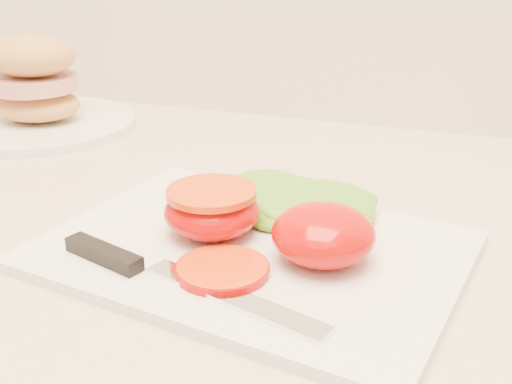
% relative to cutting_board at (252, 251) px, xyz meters
% --- Properties ---
extents(cutting_board, '(0.38, 0.30, 0.01)m').
position_rel_cutting_board_xyz_m(cutting_board, '(0.00, 0.00, 0.00)').
color(cutting_board, white).
rests_on(cutting_board, counter).
extents(tomato_half_dome, '(0.08, 0.08, 0.05)m').
position_rel_cutting_board_xyz_m(tomato_half_dome, '(0.06, -0.00, 0.03)').
color(tomato_half_dome, '#BD0400').
rests_on(tomato_half_dome, cutting_board).
extents(tomato_half_cut, '(0.08, 0.08, 0.04)m').
position_rel_cutting_board_xyz_m(tomato_half_cut, '(-0.04, 0.01, 0.03)').
color(tomato_half_cut, '#BD0400').
rests_on(tomato_half_cut, cutting_board).
extents(tomato_slice_0, '(0.07, 0.07, 0.01)m').
position_rel_cutting_board_xyz_m(tomato_slice_0, '(-0.01, -0.05, 0.01)').
color(tomato_slice_0, '#F25914').
rests_on(tomato_slice_0, cutting_board).
extents(lettuce_leaf_0, '(0.16, 0.13, 0.02)m').
position_rel_cutting_board_xyz_m(lettuce_leaf_0, '(-0.00, 0.07, 0.02)').
color(lettuce_leaf_0, '#72BB31').
rests_on(lettuce_leaf_0, cutting_board).
extents(lettuce_leaf_1, '(0.14, 0.13, 0.02)m').
position_rel_cutting_board_xyz_m(lettuce_leaf_1, '(0.04, 0.07, 0.02)').
color(lettuce_leaf_1, '#72BB31').
rests_on(lettuce_leaf_1, cutting_board).
extents(knife, '(0.24, 0.07, 0.01)m').
position_rel_cutting_board_xyz_m(knife, '(-0.06, -0.07, 0.01)').
color(knife, silver).
rests_on(knife, cutting_board).
extents(sandwich_plate, '(0.26, 0.26, 0.13)m').
position_rel_cutting_board_xyz_m(sandwich_plate, '(-0.40, 0.26, 0.04)').
color(sandwich_plate, white).
rests_on(sandwich_plate, counter).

